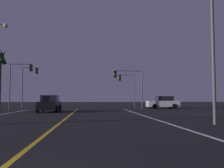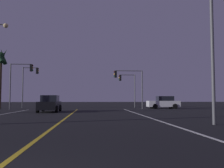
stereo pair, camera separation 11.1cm
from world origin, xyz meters
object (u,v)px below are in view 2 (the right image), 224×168
object	(u,v)px
car_oncoming	(50,104)
car_crossing_side	(164,103)
traffic_light_near_left	(21,76)
traffic_light_far_right	(127,83)
street_lamp_right_near	(204,22)
traffic_light_near_right	(128,80)
palm_tree_left_far	(1,61)
traffic_light_far_left	(30,78)

from	to	relation	value
car_oncoming	car_crossing_side	xyz separation A→B (m)	(14.09, 7.27, 0.00)
traffic_light_near_left	traffic_light_far_right	world-z (taller)	traffic_light_near_left
street_lamp_right_near	traffic_light_near_right	bearing A→B (deg)	-86.18
car_crossing_side	traffic_light_near_left	size ratio (longest dim) A/B	0.75
traffic_light_far_right	street_lamp_right_near	xyz separation A→B (m)	(0.60, -24.38, 1.72)
car_oncoming	palm_tree_left_far	xyz separation A→B (m)	(-7.80, 7.76, 5.52)
car_oncoming	traffic_light_near_left	xyz separation A→B (m)	(-4.57, 5.76, 3.40)
car_crossing_side	traffic_light_far_right	bearing A→B (deg)	-41.79
traffic_light_near_right	traffic_light_far_right	size ratio (longest dim) A/B	1.00
car_oncoming	traffic_light_far_right	xyz separation A→B (m)	(9.63, 11.26, 2.91)
street_lamp_right_near	palm_tree_left_far	distance (m)	27.59
traffic_light_far_left	street_lamp_right_near	bearing A→B (deg)	-58.30
traffic_light_far_left	traffic_light_near_right	bearing A→B (deg)	-21.74
traffic_light_near_right	traffic_light_far_left	size ratio (longest dim) A/B	0.84
traffic_light_far_right	traffic_light_far_left	bearing A→B (deg)	0.00
street_lamp_right_near	palm_tree_left_far	size ratio (longest dim) A/B	1.07
car_oncoming	traffic_light_far_left	size ratio (longest dim) A/B	0.72
car_crossing_side	palm_tree_left_far	xyz separation A→B (m)	(-21.89, 0.49, 5.52)
traffic_light_near_left	traffic_light_far_left	distance (m)	5.51
traffic_light_near_left	traffic_light_near_right	bearing A→B (deg)	0.00
car_oncoming	street_lamp_right_near	bearing A→B (deg)	37.92
traffic_light_far_left	street_lamp_right_near	size ratio (longest dim) A/B	0.69
car_oncoming	street_lamp_right_near	xyz separation A→B (m)	(10.22, -13.12, 4.63)
traffic_light_near_left	street_lamp_right_near	world-z (taller)	street_lamp_right_near
car_crossing_side	traffic_light_far_left	distance (m)	19.66
street_lamp_right_near	traffic_light_near_left	bearing A→B (deg)	-51.92
car_oncoming	car_crossing_side	world-z (taller)	same
car_oncoming	traffic_light_far_left	xyz separation A→B (m)	(-4.83, 11.26, 3.54)
street_lamp_right_near	palm_tree_left_far	xyz separation A→B (m)	(-18.02, 20.88, 0.89)
traffic_light_near_left	traffic_light_far_right	xyz separation A→B (m)	(14.19, 5.50, -0.50)
car_crossing_side	traffic_light_near_left	world-z (taller)	traffic_light_near_left
traffic_light_near_left	traffic_light_far_right	bearing A→B (deg)	21.18
traffic_light_far_right	palm_tree_left_far	world-z (taller)	palm_tree_left_far
street_lamp_right_near	traffic_light_far_left	bearing A→B (deg)	-58.30
traffic_light_near_right	palm_tree_left_far	world-z (taller)	palm_tree_left_far
car_crossing_side	traffic_light_far_left	size ratio (longest dim) A/B	0.72
car_crossing_side	traffic_light_far_right	xyz separation A→B (m)	(-4.46, 3.99, 2.91)
traffic_light_near_left	palm_tree_left_far	distance (m)	4.34
traffic_light_far_left	palm_tree_left_far	world-z (taller)	palm_tree_left_far
traffic_light_far_right	palm_tree_left_far	bearing A→B (deg)	11.36
traffic_light_far_right	street_lamp_right_near	world-z (taller)	street_lamp_right_near
traffic_light_near_right	palm_tree_left_far	bearing A→B (deg)	-6.81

